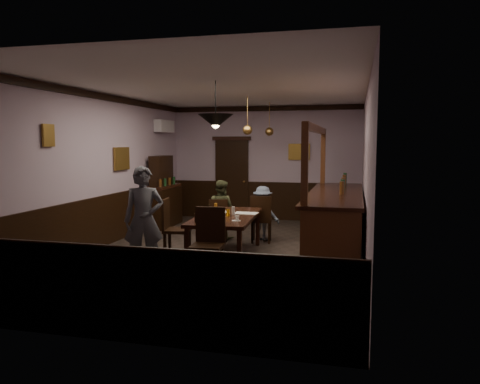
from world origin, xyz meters
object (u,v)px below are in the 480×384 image
(dining_table, at_px, (226,219))
(bar_counter, at_px, (336,220))
(person_standing, at_px, (144,220))
(person_seated_right, at_px, (263,213))
(chair_side, at_px, (172,225))
(chair_far_right, at_px, (261,217))
(chair_near, at_px, (209,239))
(pendant_iron, at_px, (216,121))
(pendant_brass_mid, at_px, (247,130))
(coffee_cup, at_px, (237,218))
(sideboard, at_px, (163,198))
(pendant_brass_far, at_px, (269,132))
(chair_far_left, at_px, (218,218))
(person_seated_left, at_px, (221,209))
(soda_can, at_px, (228,213))

(dining_table, distance_m, bar_counter, 2.07)
(person_standing, distance_m, person_seated_right, 3.19)
(chair_side, bearing_deg, chair_far_right, -48.75)
(chair_near, xyz_separation_m, pendant_iron, (-0.03, 0.51, 1.79))
(chair_near, xyz_separation_m, pendant_brass_mid, (-0.11, 3.04, 1.72))
(coffee_cup, height_order, sideboard, sideboard)
(chair_side, relative_size, pendant_brass_far, 1.29)
(bar_counter, distance_m, pendant_brass_far, 3.35)
(chair_far_left, xyz_separation_m, sideboard, (-1.81, 1.37, 0.21))
(person_seated_left, distance_m, pendant_iron, 2.96)
(dining_table, height_order, pendant_brass_far, pendant_brass_far)
(pendant_brass_mid, bearing_deg, chair_near, -88.01)
(person_seated_left, bearing_deg, pendant_brass_far, -100.49)
(person_seated_right, bearing_deg, dining_table, 91.74)
(person_seated_right, bearing_deg, person_seated_left, 17.93)
(soda_can, height_order, bar_counter, bar_counter)
(chair_side, distance_m, person_seated_right, 2.24)
(soda_can, height_order, sideboard, sideboard)
(person_standing, relative_size, person_seated_left, 1.34)
(person_seated_left, bearing_deg, chair_side, 91.30)
(pendant_iron, bearing_deg, pendant_brass_mid, 91.62)
(dining_table, xyz_separation_m, person_seated_left, (-0.55, 1.52, -0.06))
(bar_counter, bearing_deg, person_seated_right, 155.07)
(person_seated_right, bearing_deg, sideboard, -7.08)
(chair_far_left, relative_size, person_seated_right, 0.78)
(person_seated_left, distance_m, soda_can, 1.72)
(dining_table, distance_m, chair_far_right, 1.36)
(person_standing, distance_m, pendant_iron, 1.91)
(chair_side, xyz_separation_m, pendant_brass_far, (1.10, 3.47, 1.73))
(person_seated_right, bearing_deg, pendant_iron, 97.09)
(dining_table, bearing_deg, person_seated_left, 109.96)
(chair_side, bearing_deg, soda_can, -88.31)
(person_seated_right, height_order, sideboard, sideboard)
(chair_far_right, relative_size, pendant_brass_mid, 1.20)
(chair_near, relative_size, pendant_brass_far, 1.31)
(sideboard, xyz_separation_m, pendant_brass_mid, (2.31, -0.88, 1.61))
(person_standing, xyz_separation_m, pendant_brass_mid, (0.95, 3.05, 1.46))
(bar_counter, bearing_deg, soda_can, -152.50)
(dining_table, distance_m, pendant_brass_far, 3.59)
(sideboard, bearing_deg, chair_far_left, -37.08)
(person_seated_right, relative_size, pendant_iron, 1.53)
(chair_side, distance_m, pendant_brass_mid, 2.79)
(chair_far_right, distance_m, pendant_brass_mid, 1.86)
(person_seated_left, relative_size, person_seated_right, 1.10)
(chair_side, distance_m, coffee_cup, 1.31)
(pendant_brass_far, bearing_deg, chair_far_left, -109.67)
(chair_side, relative_size, pendant_iron, 1.41)
(person_seated_left, height_order, pendant_brass_far, pendant_brass_far)
(chair_near, distance_m, bar_counter, 2.82)
(person_standing, relative_size, pendant_iron, 2.26)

